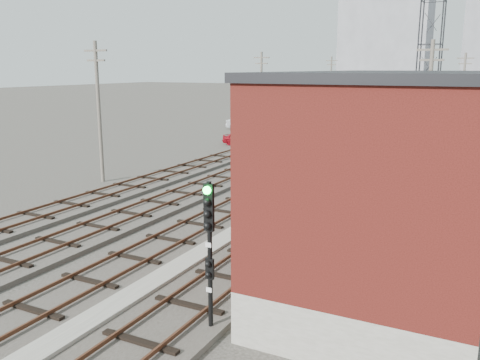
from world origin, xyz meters
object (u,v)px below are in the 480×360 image
Objects in this scene: site_trailer at (320,126)px; car_red at (242,139)px; switch_stand at (294,164)px; car_silver at (246,123)px; car_grey at (270,120)px; signal_mast at (209,245)px.

site_trailer is 1.49× the size of car_red.
switch_stand is 18.95m from site_trailer.
car_grey is at bearing -24.63° from car_silver.
signal_mast is 1.11× the size of car_red.
car_grey is at bearing 141.72° from site_trailer.
car_grey is (-19.72, 49.13, -1.91)m from signal_mast.
car_red is 13.21m from car_silver.
signal_mast is at bearing -168.88° from car_silver.
car_grey reaches higher than car_red.
switch_stand is at bearing -138.53° from car_grey.
site_trailer reaches higher than switch_stand.
switch_stand is (-6.10, 22.42, -2.07)m from signal_mast.
site_trailer is 1.20× the size of car_grey.
switch_stand is 13.27m from car_red.
switch_stand is 0.30× the size of car_red.
car_silver is (-5.53, 12.00, 0.10)m from car_red.
signal_mast is at bearing -143.68° from car_grey.
site_trailer reaches higher than car_silver.
switch_stand is 26.14m from car_silver.
car_grey is (-4.58, 17.00, 0.04)m from car_red.
switch_stand is 0.20× the size of site_trailer.
car_silver is at bearing 31.63° from car_red.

